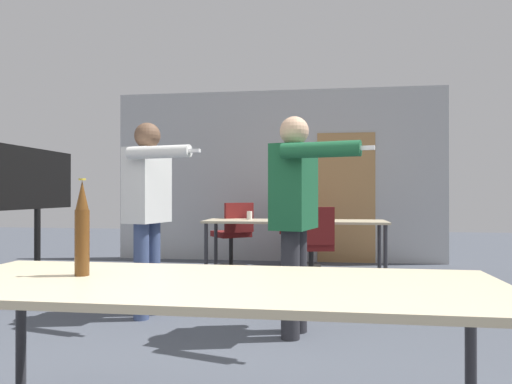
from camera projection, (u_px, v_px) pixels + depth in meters
back_wall at (279, 176)px, 7.39m from camera, size 5.31×0.12×2.76m
conference_table_near at (214, 295)px, 1.80m from camera, size 2.27×0.82×0.74m
conference_table_far at (295, 225)px, 5.94m from camera, size 2.35×0.68×0.74m
tv_screen at (37, 206)px, 4.53m from camera, size 0.44×1.16×1.53m
person_right_polo at (149, 199)px, 4.02m from camera, size 0.75×0.74×1.71m
person_far_watching at (296, 204)px, 3.49m from camera, size 0.74×0.80×1.68m
office_chair_far_left at (299, 238)px, 6.81m from camera, size 0.65×0.60×0.91m
office_chair_far_right at (312, 250)px, 5.25m from camera, size 0.53×0.59×0.94m
office_chair_side_rolled at (233, 237)px, 6.60m from camera, size 0.67×0.69×0.96m
beer_bottle at (82, 230)px, 1.92m from camera, size 0.06×0.06×0.41m
drink_cup at (249, 215)px, 6.12m from camera, size 0.07×0.07×0.11m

